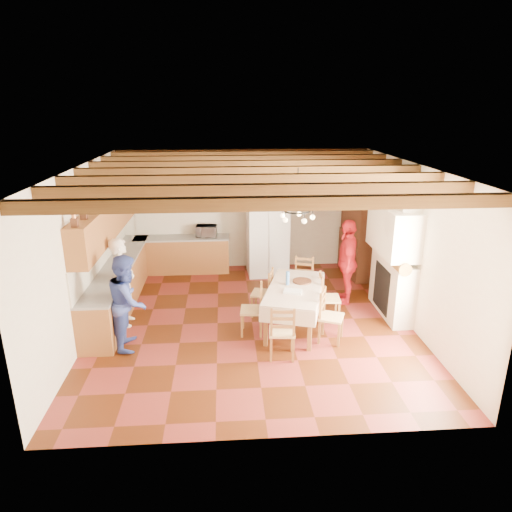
# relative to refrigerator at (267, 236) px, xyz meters

# --- Properties ---
(floor) EXTENTS (6.00, 6.50, 0.02)m
(floor) POSITION_rel_refrigerator_xyz_m (-0.55, -2.66, -0.98)
(floor) COLOR #451C09
(floor) RESTS_ON ground
(ceiling) EXTENTS (6.00, 6.50, 0.02)m
(ceiling) POSITION_rel_refrigerator_xyz_m (-0.55, -2.66, 2.04)
(ceiling) COLOR silver
(ceiling) RESTS_ON ground
(wall_back) EXTENTS (6.00, 0.02, 3.00)m
(wall_back) POSITION_rel_refrigerator_xyz_m (-0.55, 0.60, 0.53)
(wall_back) COLOR beige
(wall_back) RESTS_ON ground
(wall_front) EXTENTS (6.00, 0.02, 3.00)m
(wall_front) POSITION_rel_refrigerator_xyz_m (-0.55, -5.92, 0.53)
(wall_front) COLOR beige
(wall_front) RESTS_ON ground
(wall_left) EXTENTS (0.02, 6.50, 3.00)m
(wall_left) POSITION_rel_refrigerator_xyz_m (-3.56, -2.66, 0.53)
(wall_left) COLOR beige
(wall_left) RESTS_ON ground
(wall_right) EXTENTS (0.02, 6.50, 3.00)m
(wall_right) POSITION_rel_refrigerator_xyz_m (2.46, -2.66, 0.53)
(wall_right) COLOR beige
(wall_right) RESTS_ON ground
(ceiling_beams) EXTENTS (6.00, 6.30, 0.16)m
(ceiling_beams) POSITION_rel_refrigerator_xyz_m (-0.55, -2.66, 1.94)
(ceiling_beams) COLOR #3B2210
(ceiling_beams) RESTS_ON ground
(lower_cabinets_left) EXTENTS (0.60, 4.30, 0.86)m
(lower_cabinets_left) POSITION_rel_refrigerator_xyz_m (-3.25, -1.61, -0.54)
(lower_cabinets_left) COLOR brown
(lower_cabinets_left) RESTS_ON ground
(lower_cabinets_back) EXTENTS (2.30, 0.60, 0.86)m
(lower_cabinets_back) POSITION_rel_refrigerator_xyz_m (-2.10, 0.29, -0.54)
(lower_cabinets_back) COLOR brown
(lower_cabinets_back) RESTS_ON ground
(countertop_left) EXTENTS (0.62, 4.30, 0.04)m
(countertop_left) POSITION_rel_refrigerator_xyz_m (-3.25, -1.61, -0.09)
(countertop_left) COLOR gray
(countertop_left) RESTS_ON lower_cabinets_left
(countertop_back) EXTENTS (2.34, 0.62, 0.04)m
(countertop_back) POSITION_rel_refrigerator_xyz_m (-2.10, 0.29, -0.09)
(countertop_back) COLOR gray
(countertop_back) RESTS_ON lower_cabinets_back
(backsplash_left) EXTENTS (0.03, 4.30, 0.60)m
(backsplash_left) POSITION_rel_refrigerator_xyz_m (-3.54, -1.61, 0.23)
(backsplash_left) COLOR #EFE5CC
(backsplash_left) RESTS_ON ground
(backsplash_back) EXTENTS (2.30, 0.03, 0.60)m
(backsplash_back) POSITION_rel_refrigerator_xyz_m (-2.10, 0.57, 0.23)
(backsplash_back) COLOR #EFE5CC
(backsplash_back) RESTS_ON ground
(upper_cabinets) EXTENTS (0.35, 4.20, 0.70)m
(upper_cabinets) POSITION_rel_refrigerator_xyz_m (-3.38, -1.61, 0.88)
(upper_cabinets) COLOR brown
(upper_cabinets) RESTS_ON ground
(fireplace) EXTENTS (0.56, 1.60, 2.80)m
(fireplace) POSITION_rel_refrigerator_xyz_m (2.17, -2.46, 0.43)
(fireplace) COLOR beige
(fireplace) RESTS_ON ground
(wall_picture) EXTENTS (0.34, 0.03, 0.42)m
(wall_picture) POSITION_rel_refrigerator_xyz_m (1.00, 0.57, 0.88)
(wall_picture) COLOR black
(wall_picture) RESTS_ON ground
(refrigerator) EXTENTS (1.00, 0.84, 1.93)m
(refrigerator) POSITION_rel_refrigerator_xyz_m (0.00, 0.00, 0.00)
(refrigerator) COLOR white
(refrigerator) RESTS_ON floor
(hutch) EXTENTS (0.69, 1.37, 2.39)m
(hutch) POSITION_rel_refrigerator_xyz_m (2.20, -0.25, 0.23)
(hutch) COLOR #3C1D13
(hutch) RESTS_ON floor
(dining_table) EXTENTS (1.43, 2.03, 0.81)m
(dining_table) POSITION_rel_refrigerator_xyz_m (0.23, -2.91, -0.24)
(dining_table) COLOR beige
(dining_table) RESTS_ON floor
(chandelier) EXTENTS (0.47, 0.47, 0.03)m
(chandelier) POSITION_rel_refrigerator_xyz_m (0.23, -2.91, 1.28)
(chandelier) COLOR black
(chandelier) RESTS_ON ground
(chair_left_near) EXTENTS (0.44, 0.46, 0.96)m
(chair_left_near) POSITION_rel_refrigerator_xyz_m (-0.58, -3.10, -0.49)
(chair_left_near) COLOR brown
(chair_left_near) RESTS_ON floor
(chair_left_far) EXTENTS (0.50, 0.51, 0.96)m
(chair_left_far) POSITION_rel_refrigerator_xyz_m (-0.32, -2.34, -0.49)
(chair_left_far) COLOR brown
(chair_left_far) RESTS_ON floor
(chair_right_near) EXTENTS (0.53, 0.54, 0.96)m
(chair_right_near) POSITION_rel_refrigerator_xyz_m (0.80, -3.48, -0.49)
(chair_right_near) COLOR brown
(chair_right_near) RESTS_ON floor
(chair_right_far) EXTENTS (0.43, 0.45, 0.96)m
(chair_right_far) POSITION_rel_refrigerator_xyz_m (0.94, -2.68, -0.49)
(chair_right_far) COLOR brown
(chair_right_far) RESTS_ON floor
(chair_end_near) EXTENTS (0.46, 0.44, 0.96)m
(chair_end_near) POSITION_rel_refrigerator_xyz_m (-0.13, -3.97, -0.49)
(chair_end_near) COLOR brown
(chair_end_near) RESTS_ON floor
(chair_end_far) EXTENTS (0.52, 0.51, 0.96)m
(chair_end_far) POSITION_rel_refrigerator_xyz_m (0.59, -1.76, -0.49)
(chair_end_far) COLOR brown
(chair_end_far) RESTS_ON floor
(person_man) EXTENTS (0.44, 0.64, 1.71)m
(person_man) POSITION_rel_refrigerator_xyz_m (-2.96, -2.53, -0.11)
(person_man) COLOR white
(person_man) RESTS_ON floor
(person_woman_blue) EXTENTS (0.68, 0.85, 1.66)m
(person_woman_blue) POSITION_rel_refrigerator_xyz_m (-2.71, -3.38, -0.13)
(person_woman_blue) COLOR #35479A
(person_woman_blue) RESTS_ON floor
(person_woman_red) EXTENTS (0.68, 1.13, 1.80)m
(person_woman_red) POSITION_rel_refrigerator_xyz_m (1.49, -1.83, -0.07)
(person_woman_red) COLOR red
(person_woman_red) RESTS_ON floor
(microwave) EXTENTS (0.53, 0.38, 0.28)m
(microwave) POSITION_rel_refrigerator_xyz_m (-1.49, 0.29, 0.07)
(microwave) COLOR silver
(microwave) RESTS_ON countertop_back
(fridge_vase) EXTENTS (0.39, 0.39, 0.33)m
(fridge_vase) POSITION_rel_refrigerator_xyz_m (-0.03, 0.00, 1.13)
(fridge_vase) COLOR #3C1D13
(fridge_vase) RESTS_ON refrigerator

